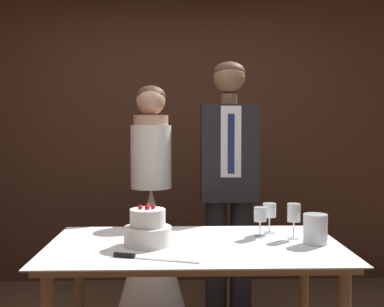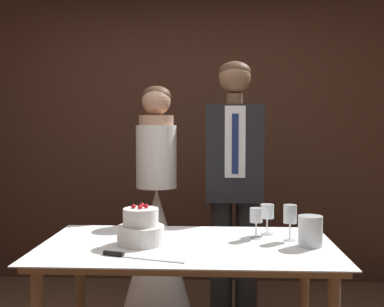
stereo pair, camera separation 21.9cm
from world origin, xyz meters
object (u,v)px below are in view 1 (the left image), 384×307
object	(u,v)px
groom	(229,178)
hurricane_candle	(315,230)
tiered_cake	(148,229)
cake_knife	(139,257)
bride	(151,239)
wine_glass_near	(269,212)
cake_table	(195,261)
wine_glass_far	(260,216)
wine_glass_middle	(294,214)

from	to	relation	value
groom	hurricane_candle	bearing A→B (deg)	-70.08
tiered_cake	cake_knife	bearing A→B (deg)	-95.51
bride	wine_glass_near	bearing A→B (deg)	-44.60
cake_table	wine_glass_far	distance (m)	0.43
cake_table	hurricane_candle	world-z (taller)	hurricane_candle
cake_knife	hurricane_candle	distance (m)	0.90
hurricane_candle	bride	world-z (taller)	bride
hurricane_candle	wine_glass_middle	bearing A→B (deg)	125.29
wine_glass_far	hurricane_candle	distance (m)	0.30
tiered_cake	hurricane_candle	xyz separation A→B (m)	(0.84, 0.00, -0.01)
tiered_cake	groom	size ratio (longest dim) A/B	0.13
wine_glass_middle	hurricane_candle	distance (m)	0.15
cake_knife	wine_glass_far	size ratio (longest dim) A/B	2.41
wine_glass_near	wine_glass_middle	distance (m)	0.17
cake_table	wine_glass_near	xyz separation A→B (m)	(0.42, 0.24, 0.21)
tiered_cake	wine_glass_middle	world-z (taller)	tiered_cake
tiered_cake	groom	xyz separation A→B (m)	(0.50, 0.93, 0.15)
wine_glass_middle	groom	size ratio (longest dim) A/B	0.10
cake_table	wine_glass_near	distance (m)	0.53
bride	cake_table	bearing A→B (deg)	-73.70
tiered_cake	wine_glass_near	distance (m)	0.70
tiered_cake	bride	bearing A→B (deg)	92.12
cake_table	tiered_cake	world-z (taller)	tiered_cake
wine_glass_far	groom	xyz separation A→B (m)	(-0.09, 0.78, 0.12)
cake_table	bride	xyz separation A→B (m)	(-0.27, 0.92, -0.10)
cake_knife	wine_glass_near	distance (m)	0.85
wine_glass_far	tiered_cake	bearing A→B (deg)	-165.33
wine_glass_middle	groom	xyz separation A→B (m)	(-0.26, 0.82, 0.11)
cake_table	wine_glass_far	bearing A→B (deg)	21.32
wine_glass_far	hurricane_candle	size ratio (longest dim) A/B	1.07
wine_glass_far	groom	size ratio (longest dim) A/B	0.09
cake_knife	hurricane_candle	xyz separation A→B (m)	(0.86, 0.24, 0.06)
wine_glass_near	hurricane_candle	world-z (taller)	wine_glass_near
wine_glass_near	groom	distance (m)	0.71
wine_glass_middle	wine_glass_far	size ratio (longest dim) A/B	1.15
tiered_cake	bride	size ratio (longest dim) A/B	0.14
cake_table	wine_glass_far	size ratio (longest dim) A/B	9.12
bride	hurricane_candle	bearing A→B (deg)	-46.84
wine_glass_near	bride	distance (m)	1.02
tiered_cake	bride	xyz separation A→B (m)	(-0.03, 0.93, -0.27)
tiered_cake	cake_knife	world-z (taller)	tiered_cake
cake_table	groom	world-z (taller)	groom
wine_glass_near	bride	size ratio (longest dim) A/B	0.10
cake_knife	cake_table	bearing A→B (deg)	62.23
cake_table	hurricane_candle	bearing A→B (deg)	-1.40
wine_glass_near	groom	bearing A→B (deg)	102.72
cake_table	wine_glass_middle	distance (m)	0.58
wine_glass_near	bride	bearing A→B (deg)	135.40
cake_table	cake_knife	bearing A→B (deg)	-134.88
wine_glass_middle	bride	xyz separation A→B (m)	(-0.79, 0.82, -0.32)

